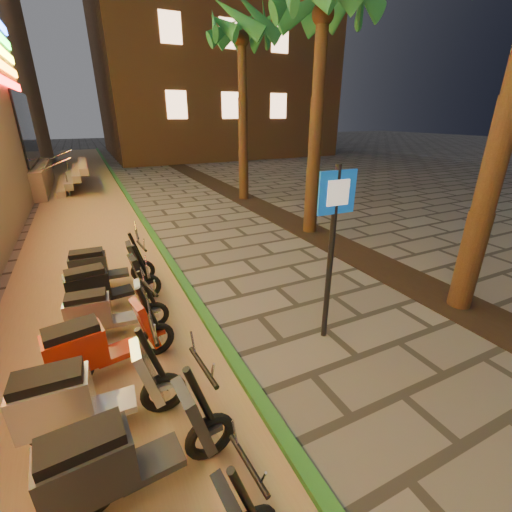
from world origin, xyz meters
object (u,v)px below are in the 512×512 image
scooter_6 (83,397)px  scooter_9 (103,286)px  pedestrian_sign (333,232)px  scooter_7 (97,345)px  scooter_10 (102,267)px  scooter_8 (105,312)px  scooter_5 (122,457)px

scooter_6 → scooter_9: 2.83m
pedestrian_sign → scooter_6: pedestrian_sign is taller
scooter_7 → scooter_10: (0.23, 2.80, -0.02)m
scooter_8 → pedestrian_sign: bearing=-21.0°
scooter_5 → scooter_6: scooter_5 is taller
scooter_6 → scooter_7: size_ratio=1.03×
pedestrian_sign → scooter_7: pedestrian_sign is taller
scooter_6 → scooter_7: bearing=81.1°
scooter_5 → scooter_9: size_ratio=1.06×
scooter_7 → scooter_9: 1.87m
scooter_6 → scooter_8: (0.35, 1.89, -0.07)m
scooter_8 → scooter_10: scooter_10 is taller
pedestrian_sign → scooter_7: size_ratio=1.62×
scooter_8 → scooter_9: (0.03, 0.91, 0.04)m
scooter_7 → scooter_10: scooter_7 is taller
scooter_8 → scooter_10: size_ratio=0.95×
scooter_7 → scooter_8: bearing=70.2°
scooter_5 → scooter_9: 3.73m
scooter_10 → scooter_5: bearing=-88.2°
scooter_5 → scooter_6: size_ratio=1.01×
scooter_6 → scooter_9: size_ratio=1.06×
scooter_6 → scooter_10: bearing=86.1°
scooter_7 → scooter_9: bearing=74.1°
pedestrian_sign → scooter_5: (-3.23, -1.30, -1.25)m
scooter_9 → scooter_10: (0.05, 0.95, -0.01)m
scooter_5 → scooter_8: scooter_5 is taller
scooter_8 → scooter_7: bearing=-95.0°
scooter_8 → scooter_9: 0.91m
pedestrian_sign → scooter_10: (-3.11, 3.37, -1.29)m
scooter_7 → scooter_6: bearing=-111.6°
scooter_5 → scooter_7: 1.88m
scooter_5 → scooter_8: bearing=84.5°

